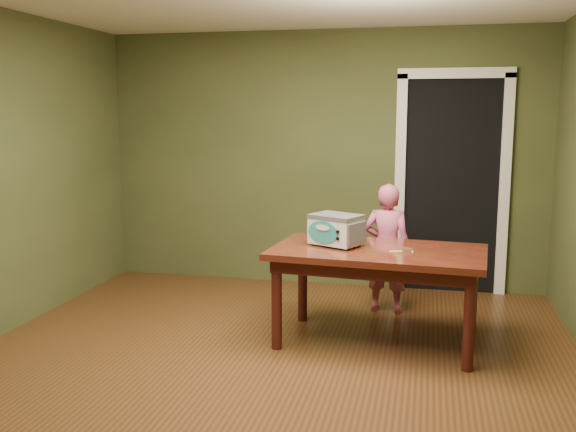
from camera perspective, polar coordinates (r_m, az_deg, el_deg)
The scene contains 8 objects.
floor at distance 4.51m, azimuth -2.51°, elevation -14.05°, with size 5.00×5.00×0.00m, color #543418.
room_shell at distance 4.14m, azimuth -2.68°, elevation 8.18°, with size 4.52×5.02×2.61m.
doorway at distance 6.83m, azimuth 14.23°, elevation 2.84°, with size 1.10×0.66×2.25m.
dining_table at distance 4.97m, azimuth 7.98°, elevation -4.04°, with size 1.67×1.04×0.75m.
toy_oven at distance 5.01m, azimuth 4.29°, elevation -1.14°, with size 0.46×0.41×0.25m.
baking_pan at distance 4.89m, azimuth 10.44°, elevation -2.97°, with size 0.10×0.10×0.02m.
spatula at distance 4.86m, azimuth 10.06°, elevation -3.13°, with size 0.18×0.03×0.01m, color #DED960.
child at distance 5.79m, azimuth 8.78°, elevation -2.86°, with size 0.42×0.28×1.16m, color #C6517A.
Camera 1 is at (1.08, -4.00, 1.78)m, focal length 40.00 mm.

